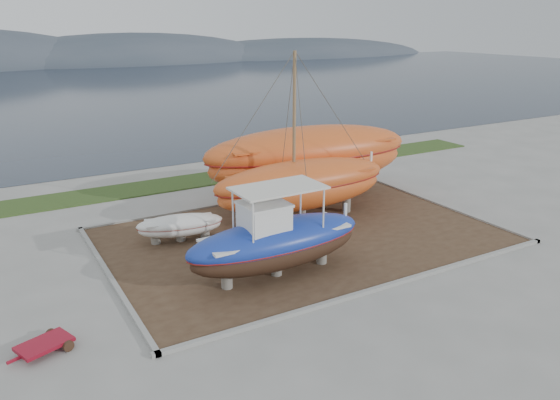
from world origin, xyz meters
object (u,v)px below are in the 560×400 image
blue_caique (276,232)px  orange_bare_hull (309,164)px  white_dinghy (180,228)px  orange_sailboat (303,139)px  red_trailer (45,347)px

blue_caique → orange_bare_hull: size_ratio=0.62×
white_dinghy → orange_sailboat: (6.40, -0.44, 3.64)m
orange_bare_hull → red_trailer: bearing=-144.2°
blue_caique → orange_bare_hull: 10.23m
red_trailer → orange_bare_hull: bearing=9.5°
blue_caique → white_dinghy: 5.93m
white_dinghy → orange_bare_hull: orange_bare_hull is taller
orange_bare_hull → blue_caique: bearing=-123.9°
white_dinghy → orange_bare_hull: size_ratio=0.32×
white_dinghy → red_trailer: size_ratio=1.69×
blue_caique → white_dinghy: size_ratio=1.92×
orange_sailboat → white_dinghy: bearing=178.8°
blue_caique → orange_bare_hull: bearing=49.2°
orange_bare_hull → red_trailer: orange_bare_hull is taller
red_trailer → orange_sailboat: bearing=4.0°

